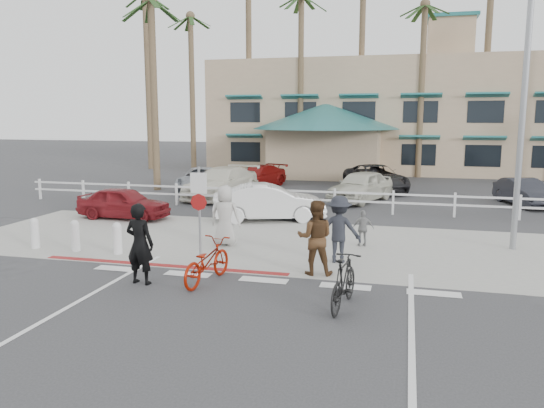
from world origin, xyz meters
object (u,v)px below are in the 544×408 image
(bike_red, at_px, (207,262))
(sign_post, at_px, (199,208))
(car_white_sedan, at_px, (269,202))
(car_red_compact, at_px, (124,203))
(bike_black, at_px, (344,282))

(bike_red, bearing_deg, sign_post, -54.71)
(bike_red, xyz_separation_m, car_white_sedan, (-0.53, 7.95, 0.18))
(bike_red, xyz_separation_m, car_red_compact, (-6.18, 6.93, 0.10))
(bike_red, height_order, bike_black, bike_black)
(sign_post, xyz_separation_m, car_red_compact, (-5.17, 4.84, -0.82))
(sign_post, height_order, bike_black, sign_post)
(bike_black, xyz_separation_m, car_white_sedan, (-3.93, 8.86, 0.14))
(bike_black, height_order, car_red_compact, car_red_compact)
(sign_post, height_order, car_red_compact, sign_post)
(car_red_compact, bearing_deg, sign_post, -130.37)
(bike_black, distance_m, car_red_compact, 12.38)
(bike_red, height_order, car_white_sedan, car_white_sedan)
(car_white_sedan, relative_size, car_red_compact, 1.17)
(car_white_sedan, distance_m, car_red_compact, 5.75)
(bike_black, bearing_deg, sign_post, -26.45)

